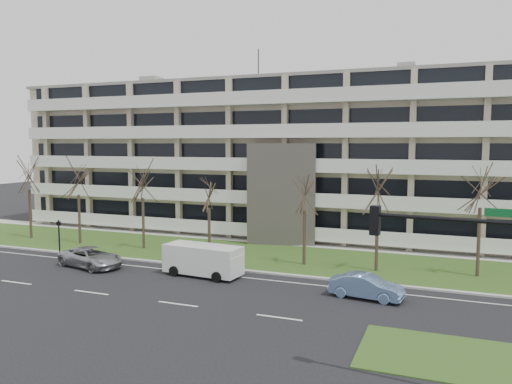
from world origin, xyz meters
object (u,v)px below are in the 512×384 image
at_px(blue_sedan, 366,286).
at_px(white_van, 204,258).
at_px(silver_pickup, 91,257).
at_px(traffic_signal, 477,277).
at_px(pedestrian_signal, 59,233).

bearing_deg(blue_sedan, white_van, 92.30).
distance_m(silver_pickup, white_van, 8.84).
relative_size(traffic_signal, pedestrian_signal, 2.31).
height_order(silver_pickup, pedestrian_signal, pedestrian_signal).
bearing_deg(pedestrian_signal, blue_sedan, -7.66).
xyz_separation_m(silver_pickup, traffic_signal, (25.20, -10.56, 3.69)).
bearing_deg(traffic_signal, pedestrian_signal, 163.18).
relative_size(blue_sedan, pedestrian_signal, 1.45).
relative_size(silver_pickup, traffic_signal, 0.76).
bearing_deg(traffic_signal, silver_pickup, 163.09).
distance_m(blue_sedan, traffic_signal, 12.24).
relative_size(white_van, traffic_signal, 0.82).
xyz_separation_m(silver_pickup, white_van, (8.78, 0.84, 0.53)).
height_order(blue_sedan, pedestrian_signal, pedestrian_signal).
bearing_deg(white_van, traffic_signal, -29.41).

